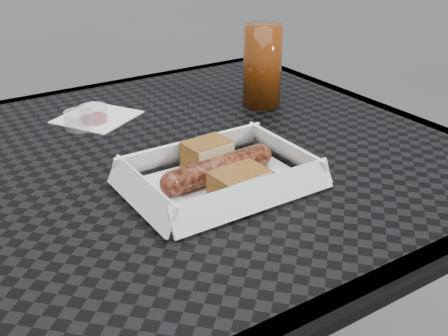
% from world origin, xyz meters
% --- Properties ---
extents(patio_table, '(0.80, 0.80, 0.74)m').
position_xyz_m(patio_table, '(0.00, 0.00, 0.67)').
color(patio_table, black).
rests_on(patio_table, ground).
extents(food_tray, '(0.22, 0.15, 0.00)m').
position_xyz_m(food_tray, '(-0.04, -0.12, 0.75)').
color(food_tray, white).
rests_on(food_tray, patio_table).
extents(bratwurst, '(0.18, 0.04, 0.03)m').
position_xyz_m(bratwurst, '(-0.04, -0.12, 0.77)').
color(bratwurst, brown).
rests_on(bratwurst, food_tray).
extents(bread_near, '(0.07, 0.05, 0.04)m').
position_xyz_m(bread_near, '(-0.03, -0.07, 0.77)').
color(bread_near, brown).
rests_on(bread_near, food_tray).
extents(bread_far, '(0.07, 0.05, 0.04)m').
position_xyz_m(bread_far, '(-0.04, -0.17, 0.77)').
color(bread_far, brown).
rests_on(bread_far, food_tray).
extents(veg_garnish, '(0.03, 0.03, 0.00)m').
position_xyz_m(veg_garnish, '(0.02, -0.16, 0.75)').
color(veg_garnish, '#DA4209').
rests_on(veg_garnish, food_tray).
extents(napkin, '(0.16, 0.16, 0.00)m').
position_xyz_m(napkin, '(-0.08, 0.21, 0.75)').
color(napkin, white).
rests_on(napkin, patio_table).
extents(condiment_cup_sauce, '(0.05, 0.05, 0.03)m').
position_xyz_m(condiment_cup_sauce, '(-0.10, 0.19, 0.76)').
color(condiment_cup_sauce, maroon).
rests_on(condiment_cup_sauce, patio_table).
extents(condiment_cup_empty, '(0.05, 0.05, 0.03)m').
position_xyz_m(condiment_cup_empty, '(-0.13, 0.18, 0.76)').
color(condiment_cup_empty, silver).
rests_on(condiment_cup_empty, patio_table).
extents(drink_glass, '(0.07, 0.07, 0.15)m').
position_xyz_m(drink_glass, '(0.20, 0.11, 0.82)').
color(drink_glass, '#532107').
rests_on(drink_glass, patio_table).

